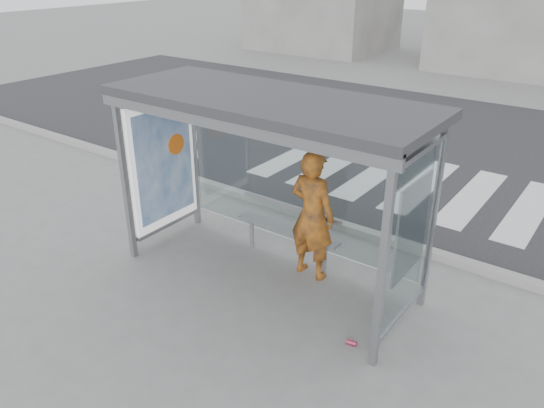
{
  "coord_description": "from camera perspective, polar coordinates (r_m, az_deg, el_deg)",
  "views": [
    {
      "loc": [
        3.8,
        -5.11,
        4.17
      ],
      "look_at": [
        -0.06,
        0.2,
        1.07
      ],
      "focal_mm": 35.0,
      "sensor_mm": 36.0,
      "label": 1
    }
  ],
  "objects": [
    {
      "name": "ground",
      "position": [
        7.61,
        -0.54,
        -7.97
      ],
      "size": [
        80.0,
        80.0,
        0.0
      ],
      "primitive_type": "plane",
      "color": "slate",
      "rests_on": "ground"
    },
    {
      "name": "road",
      "position": [
        13.35,
        17.74,
        5.85
      ],
      "size": [
        30.0,
        10.0,
        0.01
      ],
      "primitive_type": "cube",
      "color": "black",
      "rests_on": "ground"
    },
    {
      "name": "curb",
      "position": [
        9.01,
        6.87,
        -2.09
      ],
      "size": [
        30.0,
        0.18,
        0.12
      ],
      "primitive_type": "cube",
      "color": "gray",
      "rests_on": "ground"
    },
    {
      "name": "crosswalk",
      "position": [
        10.98,
        15.77,
        1.94
      ],
      "size": [
        6.55,
        3.0,
        0.0
      ],
      "color": "silver",
      "rests_on": "ground"
    },
    {
      "name": "bus_shelter",
      "position": [
        6.99,
        -2.77,
        7.0
      ],
      "size": [
        4.25,
        1.65,
        2.62
      ],
      "color": "gray",
      "rests_on": "ground"
    },
    {
      "name": "person",
      "position": [
        7.27,
        4.34,
        -1.2
      ],
      "size": [
        0.7,
        0.48,
        1.88
      ],
      "primitive_type": "imported",
      "rotation": [
        0.0,
        0.0,
        3.1
      ],
      "color": "#DA5814",
      "rests_on": "ground"
    },
    {
      "name": "bench",
      "position": [
        7.78,
        1.66,
        -2.72
      ],
      "size": [
        1.69,
        0.21,
        0.87
      ],
      "color": "gray",
      "rests_on": "ground"
    },
    {
      "name": "soda_can",
      "position": [
        6.51,
        8.56,
        -14.54
      ],
      "size": [
        0.13,
        0.09,
        0.07
      ],
      "primitive_type": "cylinder",
      "rotation": [
        0.0,
        1.57,
        0.19
      ],
      "color": "#C53957",
      "rests_on": "ground"
    }
  ]
}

